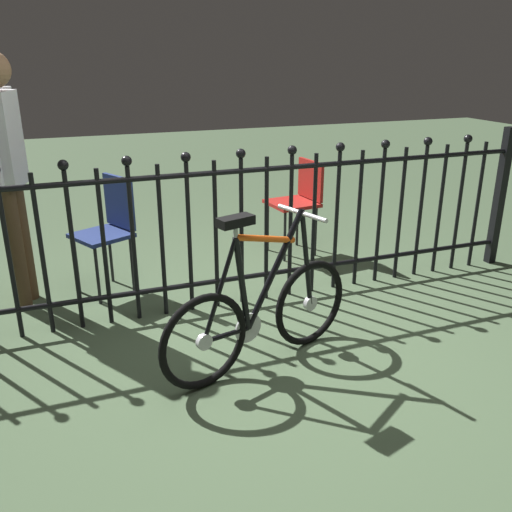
# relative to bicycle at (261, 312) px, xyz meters

# --- Properties ---
(ground_plane) EXTENTS (20.00, 20.00, 0.00)m
(ground_plane) POSITION_rel_bicycle_xyz_m (0.20, 0.13, -0.33)
(ground_plane) COLOR #475D40
(iron_fence) EXTENTS (4.69, 0.07, 1.18)m
(iron_fence) POSITION_rel_bicycle_xyz_m (0.13, 0.85, 0.26)
(iron_fence) COLOR black
(iron_fence) RESTS_ON ground
(bicycle) EXTENTS (1.29, 0.51, 0.94)m
(bicycle) POSITION_rel_bicycle_xyz_m (0.00, 0.00, 0.00)
(bicycle) COLOR black
(bicycle) RESTS_ON ground
(chair_navy) EXTENTS (0.50, 0.50, 0.88)m
(chair_navy) POSITION_rel_bicycle_xyz_m (-0.67, 1.42, 0.20)
(chair_navy) COLOR black
(chair_navy) RESTS_ON ground
(chair_red) EXTENTS (0.44, 0.44, 0.84)m
(chair_red) POSITION_rel_bicycle_xyz_m (1.03, 1.70, 0.19)
(chair_red) COLOR black
(chair_red) RESTS_ON ground
(person_visitor) EXTENTS (0.26, 0.46, 1.76)m
(person_visitor) POSITION_rel_bicycle_xyz_m (-1.31, 1.40, 0.73)
(person_visitor) COLOR #4C3823
(person_visitor) RESTS_ON ground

